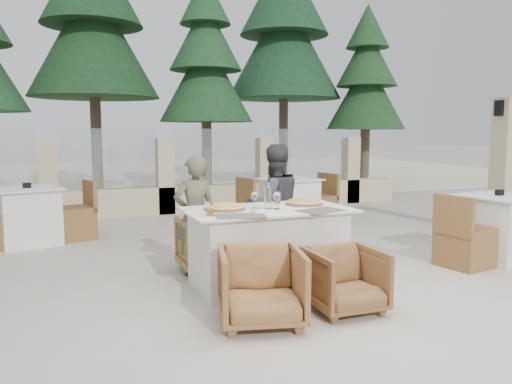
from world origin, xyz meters
name	(u,v)px	position (x,y,z in m)	size (l,w,h in m)	color
ground	(265,287)	(0.00, 0.00, 0.00)	(80.00, 80.00, 0.00)	beige
sand_patch	(114,174)	(0.00, 14.00, 0.01)	(30.00, 16.00, 0.01)	beige
perimeter_wall_far	(165,171)	(0.00, 4.80, 0.80)	(10.00, 0.34, 1.60)	beige
lantern_pillar	(505,167)	(4.20, 1.00, 1.00)	(0.34, 0.34, 2.00)	beige
pine_mid_left	(93,53)	(-1.00, 7.50, 3.25)	(2.86, 2.86, 6.50)	#1A3E1E
pine_centre	(206,90)	(1.50, 7.20, 2.50)	(2.20, 2.20, 5.00)	#204B25
pine_mid_right	(284,60)	(3.80, 7.80, 3.40)	(2.99, 2.99, 6.80)	#1B4024
pine_far_right	(366,103)	(5.50, 6.50, 2.25)	(1.98, 1.98, 4.50)	#1F4622
dining_table	(267,247)	(0.04, 0.03, 0.39)	(1.60, 0.90, 0.77)	silver
placemat_near_left	(240,216)	(-0.35, -0.27, 0.77)	(0.45, 0.30, 0.00)	#625D54
placemat_near_right	(321,210)	(0.46, -0.27, 0.77)	(0.45, 0.30, 0.00)	#59534C
pizza_left	(225,207)	(-0.37, 0.13, 0.80)	(0.39, 0.39, 0.05)	orange
pizza_right	(304,202)	(0.50, 0.14, 0.79)	(0.38, 0.38, 0.05)	#CF541C
water_bottle	(268,196)	(0.05, 0.03, 0.90)	(0.07, 0.07, 0.26)	#AFCAE6
wine_glass_centre	(255,199)	(-0.07, 0.10, 0.86)	(0.08, 0.08, 0.18)	white
wine_glass_near	(277,200)	(0.11, -0.02, 0.86)	(0.08, 0.08, 0.18)	silver
beer_glass_left	(210,209)	(-0.60, -0.16, 0.84)	(0.07, 0.07, 0.13)	orange
beer_glass_right	(277,198)	(0.27, 0.32, 0.83)	(0.06, 0.06, 0.13)	orange
olive_dish	(258,210)	(-0.13, -0.15, 0.79)	(0.11, 0.11, 0.04)	white
armchair_far_left	(211,244)	(-0.34, 0.71, 0.30)	(0.65, 0.66, 0.60)	olive
armchair_far_right	(265,237)	(0.32, 0.78, 0.32)	(0.68, 0.70, 0.64)	brown
armchair_near_left	(261,286)	(-0.39, -0.86, 0.30)	(0.65, 0.67, 0.61)	olive
armchair_near_right	(345,280)	(0.37, -0.86, 0.27)	(0.58, 0.60, 0.54)	brown
diner_left	(195,215)	(-0.51, 0.71, 0.63)	(0.46, 0.30, 1.27)	#53563E
diner_right	(274,206)	(0.39, 0.68, 0.69)	(0.67, 0.52, 1.38)	#36383B
bg_table_a	(28,216)	(-2.24, 2.89, 0.39)	(1.64, 0.82, 0.77)	white
bg_table_b	(289,202)	(1.60, 2.80, 0.39)	(1.64, 0.82, 0.77)	white
bg_table_c	(498,228)	(2.98, -0.04, 0.39)	(1.64, 0.82, 0.77)	silver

